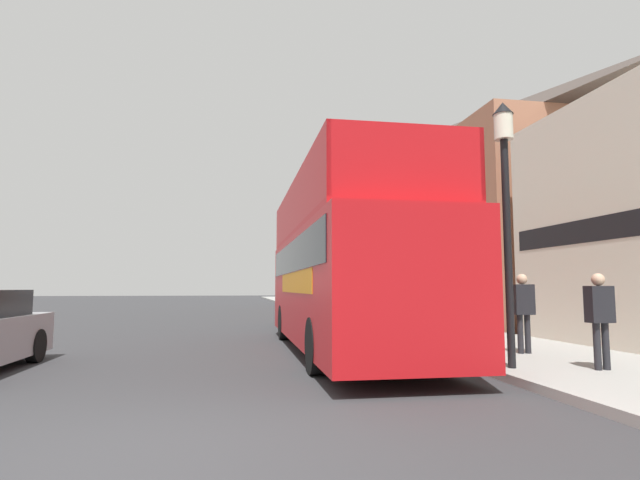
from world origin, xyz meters
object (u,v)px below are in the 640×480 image
(pedestrian_second, at_px, (600,311))
(tour_bus, at_px, (343,276))
(pedestrian_third, at_px, (523,305))
(lamp_post_nearest, at_px, (505,181))
(lamp_post_second, at_px, (383,236))
(parked_car_ahead_of_bus, at_px, (316,309))

(pedestrian_second, bearing_deg, tour_bus, 129.89)
(pedestrian_third, distance_m, lamp_post_nearest, 3.03)
(pedestrian_second, distance_m, lamp_post_nearest, 2.64)
(tour_bus, bearing_deg, pedestrian_third, -30.63)
(pedestrian_second, relative_size, lamp_post_nearest, 0.34)
(pedestrian_third, height_order, lamp_post_nearest, lamp_post_nearest)
(lamp_post_nearest, bearing_deg, pedestrian_third, 52.54)
(pedestrian_second, xyz_separation_m, lamp_post_second, (-1.18, 8.17, 2.06))
(tour_bus, distance_m, pedestrian_third, 3.96)
(pedestrian_second, distance_m, pedestrian_third, 2.10)
(tour_bus, distance_m, parked_car_ahead_of_bus, 7.10)
(pedestrian_second, bearing_deg, lamp_post_nearest, 161.91)
(parked_car_ahead_of_bus, relative_size, lamp_post_nearest, 0.99)
(pedestrian_third, bearing_deg, parked_car_ahead_of_bus, 107.40)
(lamp_post_second, bearing_deg, tour_bus, -119.08)
(pedestrian_second, xyz_separation_m, lamp_post_nearest, (-1.35, 0.44, 2.22))
(parked_car_ahead_of_bus, bearing_deg, tour_bus, -96.17)
(parked_car_ahead_of_bus, height_order, lamp_post_nearest, lamp_post_nearest)
(parked_car_ahead_of_bus, relative_size, lamp_post_second, 1.05)
(tour_bus, xyz_separation_m, parked_car_ahead_of_bus, (0.53, 7.00, -1.06))
(parked_car_ahead_of_bus, xyz_separation_m, pedestrian_second, (2.90, -11.11, 0.40))
(tour_bus, relative_size, lamp_post_nearest, 2.13)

